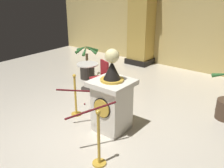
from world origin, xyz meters
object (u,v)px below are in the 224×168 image
(cafe_table, at_px, (88,73))
(cafe_chair_red, at_px, (101,75))
(stanchion_near, at_px, (76,101))
(pedestal_clock, at_px, (112,100))
(potted_palm_left, at_px, (87,67))
(stanchion_far, at_px, (99,146))

(cafe_table, relative_size, cafe_chair_red, 0.80)
(stanchion_near, distance_m, cafe_chair_red, 1.28)
(pedestal_clock, bearing_deg, potted_palm_left, 142.37)
(potted_palm_left, xyz_separation_m, cafe_table, (0.64, -0.65, 0.12))
(potted_palm_left, bearing_deg, cafe_chair_red, -30.98)
(pedestal_clock, xyz_separation_m, cafe_table, (-1.89, 1.30, -0.19))
(pedestal_clock, xyz_separation_m, cafe_chair_red, (-1.31, 1.22, -0.11))
(cafe_chair_red, bearing_deg, stanchion_near, -77.94)
(cafe_table, bearing_deg, stanchion_near, -57.26)
(cafe_table, distance_m, cafe_chair_red, 0.59)
(pedestal_clock, height_order, cafe_table, pedestal_clock)
(potted_palm_left, height_order, cafe_table, potted_palm_left)
(stanchion_near, bearing_deg, cafe_table, 122.74)
(pedestal_clock, relative_size, stanchion_far, 1.68)
(pedestal_clock, xyz_separation_m, stanchion_near, (-1.05, -0.01, -0.33))
(pedestal_clock, height_order, cafe_chair_red, pedestal_clock)
(pedestal_clock, height_order, stanchion_far, pedestal_clock)
(pedestal_clock, bearing_deg, cafe_table, 145.51)
(stanchion_near, relative_size, cafe_chair_red, 1.04)
(potted_palm_left, relative_size, cafe_table, 1.48)
(potted_palm_left, xyz_separation_m, cafe_chair_red, (1.22, -0.73, 0.20))
(potted_palm_left, relative_size, cafe_chair_red, 1.18)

